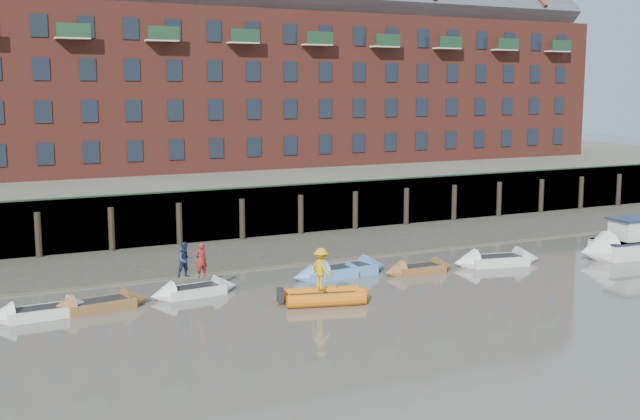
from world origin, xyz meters
TOP-DOWN VIEW (x-y plane):
  - ground at (0.00, 0.00)m, footprint 220.00×220.00m
  - foreshore at (0.00, 18.00)m, footprint 110.00×8.00m
  - mud_band at (0.00, 14.60)m, footprint 110.00×1.60m
  - river_wall at (-0.00, 22.38)m, footprint 110.00×1.23m
  - bank_terrace at (0.00, 36.00)m, footprint 110.00×28.00m
  - apartment_terrace at (-0.00, 36.99)m, footprint 80.60×15.56m
  - rowboat_1 at (-11.54, 9.65)m, footprint 4.35×1.44m
  - rowboat_2 at (-9.18, 9.71)m, footprint 4.57×1.89m
  - rowboat_3 at (-4.81, 10.29)m, footprint 4.31×1.64m
  - rowboat_4 at (2.27, 10.46)m, footprint 4.03×1.38m
  - rowboat_5 at (3.21, 10.68)m, footprint 4.97×1.77m
  - rowboat_6 at (6.80, 9.38)m, footprint 4.04×1.23m
  - rowboat_7 at (11.56, 9.10)m, footprint 5.14×2.39m
  - rib_tender at (-0.00, 6.43)m, footprint 3.89×2.63m
  - motor_launch at (19.18, 7.55)m, footprint 6.90×2.74m
  - person_rower_a at (-4.47, 10.24)m, footprint 0.62×0.45m
  - person_rower_b at (-5.12, 10.52)m, footprint 0.87×0.72m
  - person_rib_crew at (-0.23, 6.56)m, footprint 0.91×1.30m

SIDE VIEW (x-z plane):
  - ground at x=0.00m, z-range 0.00..0.00m
  - foreshore at x=0.00m, z-range -0.25..0.25m
  - mud_band at x=0.00m, z-range -0.05..0.05m
  - rowboat_4 at x=2.27m, z-range -0.37..0.78m
  - rowboat_6 at x=6.80m, z-range -0.38..0.79m
  - rowboat_3 at x=-4.81m, z-range -0.39..0.83m
  - rowboat_1 at x=-11.54m, z-range -0.40..0.84m
  - rowboat_2 at x=-9.18m, z-range -0.42..0.87m
  - rowboat_5 at x=3.21m, z-range -0.46..0.96m
  - rowboat_7 at x=11.56m, z-range -0.46..0.97m
  - rib_tender at x=0.00m, z-range -0.04..0.61m
  - motor_launch at x=19.18m, z-range -0.68..2.10m
  - person_rib_crew at x=-0.23m, z-range 0.61..2.44m
  - river_wall at x=0.00m, z-range -0.06..3.24m
  - bank_terrace at x=0.00m, z-range 0.00..3.20m
  - person_rower_a at x=-4.47m, z-range 0.82..2.40m
  - person_rower_b at x=-5.12m, z-range 0.82..2.46m
  - apartment_terrace at x=0.00m, z-range 2.34..23.31m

